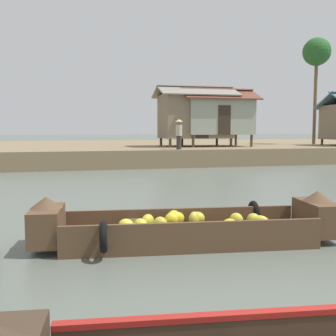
{
  "coord_description": "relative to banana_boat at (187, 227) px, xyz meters",
  "views": [
    {
      "loc": [
        -2.3,
        -1.46,
        2.09
      ],
      "look_at": [
        0.09,
        8.05,
        1.15
      ],
      "focal_mm": 43.56,
      "sensor_mm": 36.0,
      "label": 1
    }
  ],
  "objects": [
    {
      "name": "stilt_house_mid_left",
      "position": [
        6.04,
        18.29,
        2.66
      ],
      "size": [
        5.07,
        3.38,
        3.91
      ],
      "color": "#4C3826",
      "rests_on": "riverbank_strip"
    },
    {
      "name": "riverbank_strip",
      "position": [
        0.18,
        23.95,
        0.18
      ],
      "size": [
        160.0,
        20.0,
        0.98
      ],
      "primitive_type": "cube",
      "color": "#7F6B4C",
      "rests_on": "ground"
    },
    {
      "name": "vendor_person",
      "position": [
        3.92,
        14.61,
        1.6
      ],
      "size": [
        0.44,
        0.44,
        1.66
      ],
      "color": "#332D28",
      "rests_on": "riverbank_strip"
    },
    {
      "name": "ground_plane",
      "position": [
        0.18,
        4.46,
        -0.31
      ],
      "size": [
        300.0,
        300.0,
        0.0
      ],
      "primitive_type": "plane",
      "color": "#596056"
    },
    {
      "name": "palm_tree_near",
      "position": [
        15.84,
        19.87,
        7.28
      ],
      "size": [
        2.02,
        2.02,
        7.77
      ],
      "color": "brown",
      "rests_on": "riverbank_strip"
    },
    {
      "name": "stilt_house_mid_right",
      "position": [
        7.39,
        18.06,
        2.67
      ],
      "size": [
        4.98,
        3.35,
        3.74
      ],
      "color": "#4C3826",
      "rests_on": "riverbank_strip"
    },
    {
      "name": "banana_boat",
      "position": [
        0.0,
        0.0,
        0.0
      ],
      "size": [
        5.59,
        1.79,
        0.93
      ],
      "color": "brown",
      "rests_on": "ground"
    }
  ]
}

